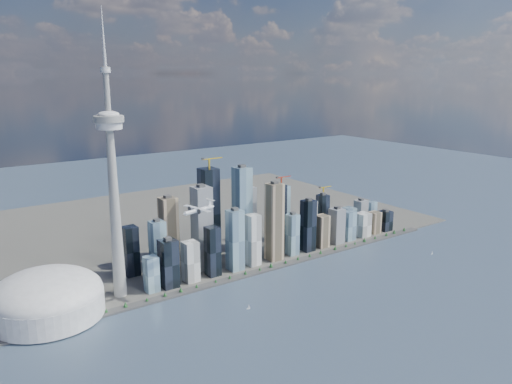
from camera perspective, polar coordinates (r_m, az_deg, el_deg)
ground at (r=965.28m, az=9.28°, el=-13.69°), size 4000.00×4000.00×0.00m
seawall at (r=1137.94m, az=0.35°, el=-9.07°), size 1100.00×22.00×4.00m
land at (r=1505.70m, az=-9.69°, el=-3.61°), size 1400.00×900.00×3.00m
shoreline_trees at (r=1135.37m, az=0.36°, el=-8.75°), size 960.53×7.20×8.80m
skyscraper_cluster at (r=1212.06m, az=0.26°, el=-3.95°), size 736.00×142.00×244.04m
needle_tower at (r=987.37m, az=-16.03°, el=1.13°), size 56.00×56.00×550.50m
dome_stadium at (r=1003.01m, az=-22.78°, el=-11.05°), size 200.00×200.00×86.00m
airplane at (r=965.54m, az=-6.57°, el=-2.01°), size 79.14×70.43×19.42m
sailboat_west at (r=973.21m, az=-0.84°, el=-13.04°), size 7.57×4.44×10.74m
sailboat_east at (r=1320.64m, az=19.48°, el=-6.58°), size 6.79×2.80×9.38m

